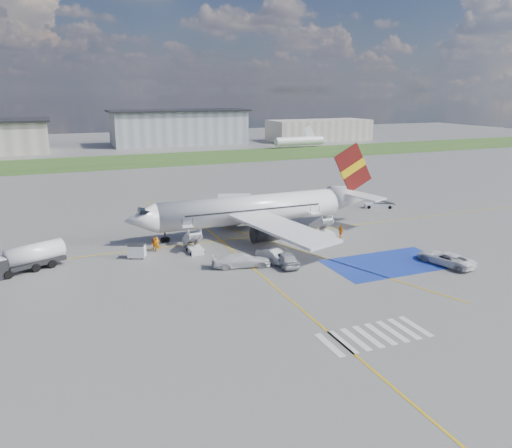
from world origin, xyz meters
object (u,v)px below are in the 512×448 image
object	(u,v)px
airliner	(260,208)
gpu_cart	(137,252)
fuel_tanker	(26,261)
van_white_b	(241,258)
belt_loader	(379,206)
car_silver_b	(272,254)
car_silver_a	(285,259)
van_white_a	(446,256)

from	to	relation	value
airliner	gpu_cart	size ratio (longest dim) A/B	15.92
fuel_tanker	van_white_b	world-z (taller)	fuel_tanker
fuel_tanker	belt_loader	world-z (taller)	fuel_tanker
fuel_tanker	airliner	bearing A→B (deg)	-15.26
fuel_tanker	car_silver_b	bearing A→B (deg)	-39.25
gpu_cart	van_white_b	distance (m)	12.93
belt_loader	car_silver_a	xyz separation A→B (m)	(-27.24, -19.94, 0.46)
gpu_cart	van_white_a	bearing A→B (deg)	-3.76
gpu_cart	belt_loader	size ratio (longest dim) A/B	0.45
gpu_cart	van_white_a	size ratio (longest dim) A/B	0.44
airliner	van_white_a	xyz separation A→B (m)	(14.40, -20.76, -2.41)
gpu_cart	belt_loader	world-z (taller)	gpu_cart
fuel_tanker	gpu_cart	distance (m)	12.07
fuel_tanker	gpu_cart	size ratio (longest dim) A/B	3.74
fuel_tanker	van_white_b	bearing A→B (deg)	-43.24
airliner	van_white_a	size ratio (longest dim) A/B	7.06
car_silver_b	van_white_a	xyz separation A→B (m)	(17.88, -8.89, 0.20)
gpu_cart	car_silver_b	distance (m)	16.08
belt_loader	car_silver_b	world-z (taller)	car_silver_b
fuel_tanker	belt_loader	bearing A→B (deg)	-13.14
car_silver_b	car_silver_a	bearing A→B (deg)	97.87
fuel_tanker	gpu_cart	xyz separation A→B (m)	(12.06, -0.18, -0.47)
gpu_cart	belt_loader	bearing A→B (deg)	36.65
belt_loader	car_silver_a	world-z (taller)	car_silver_a
airliner	car_silver_a	world-z (taller)	airliner
belt_loader	airliner	bearing A→B (deg)	-142.32
airliner	gpu_cart	xyz separation A→B (m)	(-17.98, -4.90, -2.64)
car_silver_a	van_white_b	world-z (taller)	van_white_b
van_white_b	belt_loader	bearing A→B (deg)	-47.37
airliner	gpu_cart	bearing A→B (deg)	-164.75
gpu_cart	airliner	bearing A→B (deg)	37.59
airliner	van_white_a	distance (m)	25.38
gpu_cart	fuel_tanker	bearing A→B (deg)	-158.50
fuel_tanker	car_silver_a	world-z (taller)	fuel_tanker
gpu_cart	belt_loader	distance (m)	43.81
gpu_cart	van_white_a	xyz separation A→B (m)	(32.38, -15.86, 0.23)
airliner	car_silver_a	bearing A→B (deg)	-101.18
fuel_tanker	belt_loader	size ratio (longest dim) A/B	1.68
car_silver_b	belt_loader	bearing A→B (deg)	-157.99
gpu_cart	car_silver_b	size ratio (longest dim) A/B	0.49
belt_loader	van_white_b	size ratio (longest dim) A/B	1.03
belt_loader	car_silver_a	size ratio (longest dim) A/B	1.06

